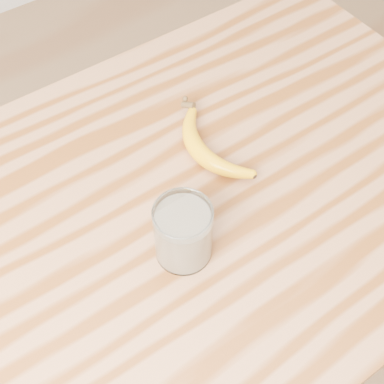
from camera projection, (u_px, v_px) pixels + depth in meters
table at (192, 235)px, 1.04m from camera, size 1.20×0.80×0.90m
smoothie_glass at (183, 233)px, 0.83m from camera, size 0.09×0.09×0.12m
banana at (200, 153)px, 0.97m from camera, size 0.10×0.28×0.03m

